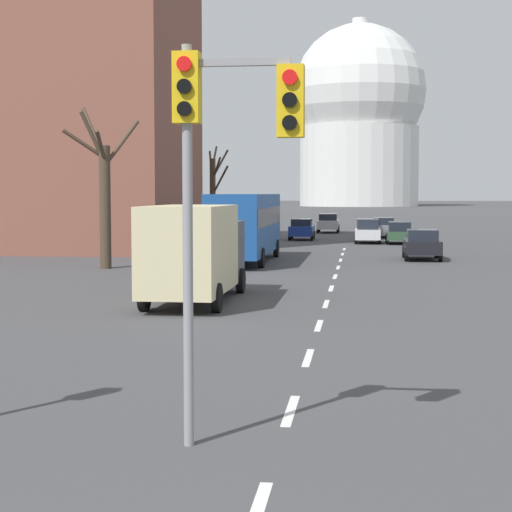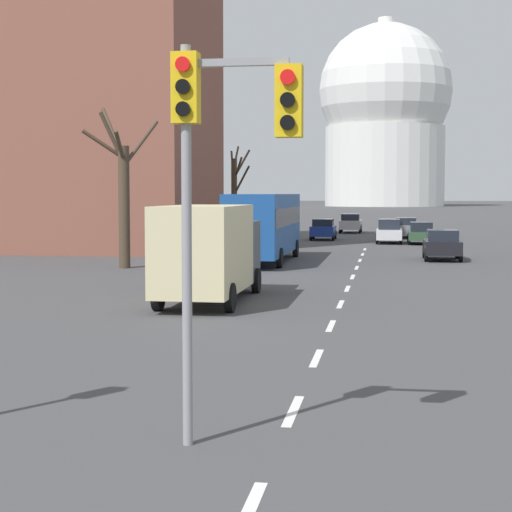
{
  "view_description": "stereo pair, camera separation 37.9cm",
  "coord_description": "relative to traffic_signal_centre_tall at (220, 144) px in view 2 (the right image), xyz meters",
  "views": [
    {
      "loc": [
        1.13,
        -4.81,
        3.52
      ],
      "look_at": [
        -0.39,
        7.39,
        2.62
      ],
      "focal_mm": 60.0,
      "sensor_mm": 36.0,
      "label": 1
    },
    {
      "loc": [
        1.51,
        -4.76,
        3.52
      ],
      "look_at": [
        -0.39,
        7.39,
        2.62
      ],
      "focal_mm": 60.0,
      "sensor_mm": 36.0,
      "label": 2
    }
  ],
  "objects": [
    {
      "name": "sedan_far_right",
      "position": [
        3.57,
        57.71,
        -3.37
      ],
      "size": [
        1.93,
        4.59,
        1.59
      ],
      "color": "slate",
      "rests_on": "ground_plane"
    },
    {
      "name": "sedan_distant_centre",
      "position": [
        5.05,
        34.46,
        -3.35
      ],
      "size": [
        1.92,
        4.01,
        1.61
      ],
      "color": "black",
      "rests_on": "ground_plane"
    },
    {
      "name": "lane_stripe_7",
      "position": [
        0.78,
        29.09,
        -4.18
      ],
      "size": [
        0.16,
        2.0,
        0.01
      ],
      "primitive_type": "cube",
      "color": "silver",
      "rests_on": "ground_plane"
    },
    {
      "name": "city_bus",
      "position": [
        -4.02,
        31.7,
        -2.14
      ],
      "size": [
        2.66,
        10.8,
        3.48
      ],
      "color": "#19478C",
      "rests_on": "ground_plane"
    },
    {
      "name": "bare_tree_left_near",
      "position": [
        -10.1,
        27.29,
        -0.65
      ],
      "size": [
        3.02,
        3.36,
        7.67
      ],
      "color": "#473828",
      "rests_on": "ground_plane"
    },
    {
      "name": "traffic_signal_centre_tall",
      "position": [
        0.0,
        0.0,
        0.0
      ],
      "size": [
        1.78,
        0.34,
        5.53
      ],
      "color": "gray",
      "rests_on": "ground_plane"
    },
    {
      "name": "delivery_truck",
      "position": [
        -3.45,
        15.47,
        -2.49
      ],
      "size": [
        2.44,
        7.2,
        3.14
      ],
      "color": "#333842",
      "rests_on": "ground_plane"
    },
    {
      "name": "lane_stripe_6",
      "position": [
        0.78,
        24.59,
        -4.18
      ],
      "size": [
        0.16,
        2.0,
        0.01
      ],
      "primitive_type": "cube",
      "color": "silver",
      "rests_on": "ground_plane"
    },
    {
      "name": "lane_stripe_8",
      "position": [
        0.78,
        33.59,
        -4.18
      ],
      "size": [
        0.16,
        2.0,
        0.01
      ],
      "primitive_type": "cube",
      "color": "silver",
      "rests_on": "ground_plane"
    },
    {
      "name": "apartment_block_left",
      "position": [
        -18.35,
        41.17,
        9.35
      ],
      "size": [
        18.0,
        14.0,
        27.07
      ],
      "primitive_type": "cube",
      "color": "brown",
      "rests_on": "ground_plane"
    },
    {
      "name": "lane_stripe_4",
      "position": [
        0.78,
        15.59,
        -4.18
      ],
      "size": [
        0.16,
        2.0,
        0.01
      ],
      "primitive_type": "cube",
      "color": "silver",
      "rests_on": "ground_plane"
    },
    {
      "name": "lane_stripe_10",
      "position": [
        0.78,
        42.59,
        -4.18
      ],
      "size": [
        0.16,
        2.0,
        0.01
      ],
      "primitive_type": "cube",
      "color": "silver",
      "rests_on": "ground_plane"
    },
    {
      "name": "bare_tree_left_far",
      "position": [
        -9.43,
        53.08,
        -0.58
      ],
      "size": [
        1.99,
        4.32,
        7.26
      ],
      "color": "#473828",
      "rests_on": "ground_plane"
    },
    {
      "name": "lane_stripe_3",
      "position": [
        0.78,
        11.09,
        -4.18
      ],
      "size": [
        0.16,
        2.0,
        0.01
      ],
      "primitive_type": "cube",
      "color": "silver",
      "rests_on": "ground_plane"
    },
    {
      "name": "sedan_mid_centre",
      "position": [
        -1.13,
        65.22,
        -3.31
      ],
      "size": [
        1.93,
        4.51,
        1.7
      ],
      "color": "#B7B7BC",
      "rests_on": "ground_plane"
    },
    {
      "name": "lane_stripe_9",
      "position": [
        0.78,
        38.09,
        -4.18
      ],
      "size": [
        0.16,
        2.0,
        0.01
      ],
      "primitive_type": "cube",
      "color": "silver",
      "rests_on": "ground_plane"
    },
    {
      "name": "capitol_dome",
      "position": [
        0.78,
        227.37,
        20.73
      ],
      "size": [
        36.21,
        36.21,
        51.15
      ],
      "color": "silver",
      "rests_on": "ground_plane"
    },
    {
      "name": "lane_stripe_1",
      "position": [
        0.78,
        2.09,
        -4.18
      ],
      "size": [
        0.16,
        2.0,
        0.01
      ],
      "primitive_type": "cube",
      "color": "silver",
      "rests_on": "ground_plane"
    },
    {
      "name": "lane_stripe_2",
      "position": [
        0.78,
        6.59,
        -4.18
      ],
      "size": [
        0.16,
        2.0,
        0.01
      ],
      "primitive_type": "cube",
      "color": "silver",
      "rests_on": "ground_plane"
    },
    {
      "name": "lane_stripe_5",
      "position": [
        0.78,
        20.09,
        -4.18
      ],
      "size": [
        0.16,
        2.0,
        0.01
      ],
      "primitive_type": "cube",
      "color": "silver",
      "rests_on": "ground_plane"
    },
    {
      "name": "sedan_near_right",
      "position": [
        -2.66,
        53.16,
        -3.38
      ],
      "size": [
        1.85,
        3.8,
        1.59
      ],
      "color": "navy",
      "rests_on": "ground_plane"
    },
    {
      "name": "sedan_far_left",
      "position": [
        4.47,
        48.99,
        -3.42
      ],
      "size": [
        1.84,
        4.12,
        1.53
      ],
      "color": "#2D4C33",
      "rests_on": "ground_plane"
    },
    {
      "name": "sedan_near_left",
      "position": [
        2.28,
        49.46,
        -3.34
      ],
      "size": [
        1.82,
        4.25,
        1.72
      ],
      "color": "silver",
      "rests_on": "ground_plane"
    }
  ]
}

